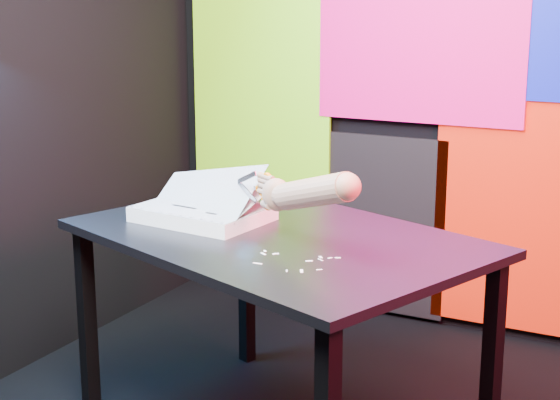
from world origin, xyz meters
The scene contains 7 objects.
room centered at (0.00, 0.00, 1.35)m, with size 3.01×3.01×2.71m.
backdrop centered at (0.06, 1.46, 0.96)m, with size 2.88×0.05×2.08m.
work_table centered at (-0.28, 0.17, 0.67)m, with size 1.52×1.26×0.75m.
printout_stack centered at (-0.59, 0.20, 0.78)m, with size 0.45×0.35×0.22m.
scissors centered at (-0.31, 0.14, 0.90)m, with size 0.19×0.11×0.12m.
hand_forearm centered at (-0.10, 0.03, 0.94)m, with size 0.44×0.27×0.19m.
paper_clippings centered at (-0.09, -0.06, 0.75)m, with size 0.24×0.20×0.00m.
Camera 1 is at (0.97, -2.21, 1.51)m, focal length 55.00 mm.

